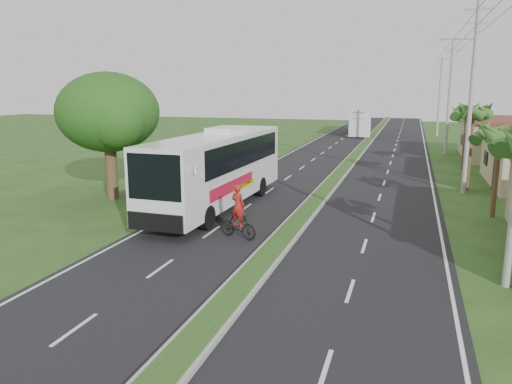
% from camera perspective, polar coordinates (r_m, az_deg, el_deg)
% --- Properties ---
extents(ground, '(180.00, 180.00, 0.00)m').
position_cam_1_polar(ground, '(17.79, -0.72, -9.96)').
color(ground, '#274419').
rests_on(ground, ground).
extents(road_asphalt, '(14.00, 160.00, 0.02)m').
position_cam_1_polar(road_asphalt, '(36.67, 8.98, 1.33)').
color(road_asphalt, black).
rests_on(road_asphalt, ground).
extents(median_strip, '(1.20, 160.00, 0.18)m').
position_cam_1_polar(median_strip, '(36.66, 8.98, 1.47)').
color(median_strip, gray).
rests_on(median_strip, ground).
extents(lane_edge_left, '(0.12, 160.00, 0.01)m').
position_cam_1_polar(lane_edge_left, '(38.19, -1.02, 1.87)').
color(lane_edge_left, silver).
rests_on(lane_edge_left, ground).
extents(lane_edge_right, '(0.12, 160.00, 0.01)m').
position_cam_1_polar(lane_edge_right, '(36.35, 19.47, 0.68)').
color(lane_edge_right, silver).
rests_on(lane_edge_right, ground).
extents(shop_far, '(8.60, 11.60, 3.82)m').
position_cam_1_polar(shop_far, '(52.68, 27.04, 5.46)').
color(shop_far, tan).
rests_on(shop_far, ground).
extents(palm_verge_b, '(2.40, 2.40, 5.05)m').
position_cam_1_polar(palm_verge_b, '(28.13, 26.13, 6.05)').
color(palm_verge_b, '#473321').
rests_on(palm_verge_b, ground).
extents(palm_verge_c, '(2.40, 2.40, 5.85)m').
position_cam_1_polar(palm_verge_c, '(34.94, 23.58, 8.43)').
color(palm_verge_c, '#473321').
rests_on(palm_verge_c, ground).
extents(palm_verge_d, '(2.40, 2.40, 5.25)m').
position_cam_1_polar(palm_verge_d, '(43.96, 22.97, 8.23)').
color(palm_verge_d, '#473321').
rests_on(palm_verge_d, ground).
extents(shade_tree, '(6.30, 6.00, 7.54)m').
position_cam_1_polar(shade_tree, '(31.00, -16.69, 8.43)').
color(shade_tree, '#473321').
rests_on(shade_tree, ground).
extents(utility_pole_b, '(3.20, 0.28, 12.00)m').
position_cam_1_polar(utility_pole_b, '(33.88, 23.36, 10.30)').
color(utility_pole_b, gray).
rests_on(utility_pole_b, ground).
extents(utility_pole_c, '(1.60, 0.28, 11.00)m').
position_cam_1_polar(utility_pole_c, '(53.82, 21.22, 10.06)').
color(utility_pole_c, gray).
rests_on(utility_pole_c, ground).
extents(utility_pole_d, '(1.60, 0.28, 10.50)m').
position_cam_1_polar(utility_pole_d, '(73.80, 20.24, 10.20)').
color(utility_pole_d, gray).
rests_on(utility_pole_d, ground).
extents(coach_bus_main, '(3.26, 13.74, 4.41)m').
position_cam_1_polar(coach_bus_main, '(27.74, -4.33, 3.14)').
color(coach_bus_main, silver).
rests_on(coach_bus_main, ground).
extents(coach_bus_far, '(3.80, 13.18, 3.79)m').
position_cam_1_polar(coach_bus_far, '(74.33, 11.90, 8.15)').
color(coach_bus_far, silver).
rests_on(coach_bus_far, ground).
extents(motorcyclist, '(2.03, 1.17, 2.46)m').
position_cam_1_polar(motorcyclist, '(22.17, -2.06, -3.13)').
color(motorcyclist, black).
rests_on(motorcyclist, ground).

